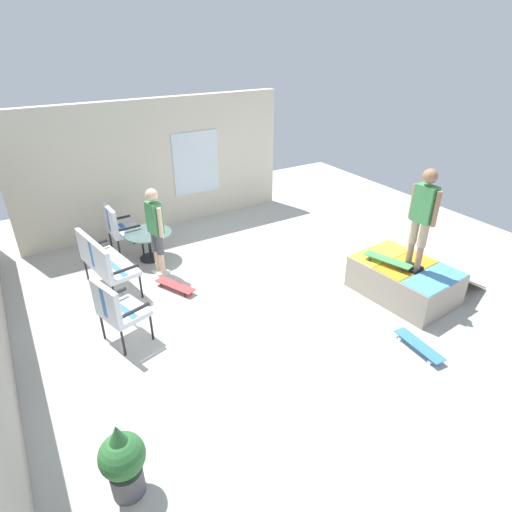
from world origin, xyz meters
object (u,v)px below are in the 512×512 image
at_px(person_watching, 155,226).
at_px(skateboard_on_ramp, 388,260).
at_px(potted_plant, 123,460).
at_px(patio_bench, 103,260).
at_px(person_skater, 423,214).
at_px(patio_table, 149,240).
at_px(skateboard_by_bench, 175,286).
at_px(patio_chair_by_wall, 116,308).
at_px(patio_chair_near_house, 118,226).
at_px(skate_ramp, 405,279).
at_px(skateboard_spare, 419,345).

xyz_separation_m(person_watching, skateboard_on_ramp, (-2.69, -2.98, -0.28)).
height_order(person_watching, potted_plant, person_watching).
height_order(patio_bench, person_skater, person_skater).
bearing_deg(patio_table, skateboard_by_bench, 179.13).
distance_m(patio_chair_by_wall, skateboard_by_bench, 1.60).
relative_size(patio_chair_near_house, skateboard_by_bench, 1.26).
xyz_separation_m(patio_chair_near_house, skateboard_on_ramp, (-3.85, -3.37, 0.06)).
distance_m(patio_chair_near_house, skateboard_by_bench, 1.97).
height_order(patio_bench, person_watching, person_watching).
relative_size(patio_chair_by_wall, skateboard_by_bench, 1.26).
distance_m(patio_bench, patio_chair_near_house, 1.41).
height_order(patio_chair_near_house, skateboard_by_bench, patio_chair_near_house).
height_order(patio_chair_near_house, person_watching, person_watching).
xyz_separation_m(patio_chair_near_house, patio_chair_by_wall, (-2.78, 0.79, 0.00)).
relative_size(skate_ramp, patio_bench, 1.52).
distance_m(person_skater, skateboard_on_ramp, 0.96).
relative_size(person_skater, skateboard_spare, 2.04).
bearing_deg(skate_ramp, patio_bench, 57.40).
bearing_deg(person_watching, patio_chair_by_wall, 143.91).
distance_m(person_watching, skateboard_on_ramp, 4.02).
bearing_deg(skateboard_on_ramp, person_watching, 47.89).
distance_m(patio_chair_by_wall, patio_table, 2.57).
bearing_deg(patio_bench, patio_chair_near_house, -25.47).
height_order(patio_chair_by_wall, person_skater, person_skater).
xyz_separation_m(skate_ramp, skateboard_by_bench, (2.16, 3.28, -0.21)).
xyz_separation_m(skate_ramp, skateboard_on_ramp, (0.17, 0.31, 0.38)).
height_order(patio_bench, patio_chair_by_wall, same).
bearing_deg(skateboard_on_ramp, skate_ramp, -118.29).
distance_m(patio_chair_near_house, person_watching, 1.27).
height_order(patio_table, skateboard_on_ramp, skateboard_on_ramp).
bearing_deg(patio_chair_by_wall, skate_ramp, -105.43).
height_order(skateboard_by_bench, potted_plant, potted_plant).
bearing_deg(skateboard_spare, person_watching, 30.62).
relative_size(skateboard_spare, skateboard_on_ramp, 0.99).
distance_m(person_skater, potted_plant, 5.18).
relative_size(skate_ramp, person_watching, 1.23).
bearing_deg(skateboard_spare, patio_chair_near_house, 28.17).
relative_size(person_skater, potted_plant, 1.80).
distance_m(person_watching, person_skater, 4.44).
xyz_separation_m(patio_bench, patio_chair_near_house, (1.27, -0.61, -0.00)).
bearing_deg(potted_plant, patio_bench, -11.30).
bearing_deg(skateboard_by_bench, potted_plant, 151.15).
bearing_deg(person_skater, potted_plant, 100.39).
height_order(patio_chair_near_house, patio_table, patio_chair_near_house).
distance_m(patio_table, person_watching, 0.84).
relative_size(patio_chair_by_wall, potted_plant, 1.11).
xyz_separation_m(patio_bench, person_skater, (-2.88, -4.22, 0.94)).
bearing_deg(potted_plant, patio_chair_by_wall, -14.11).
bearing_deg(skateboard_spare, patio_chair_by_wall, 56.35).
bearing_deg(person_skater, skate_ramp, -26.06).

